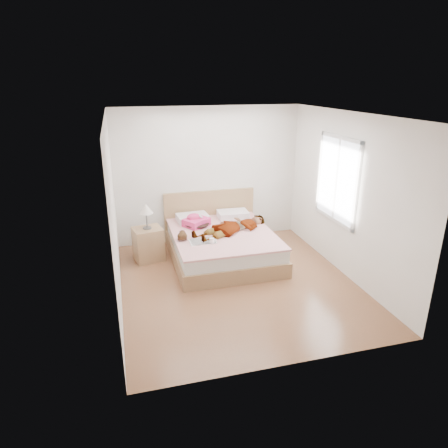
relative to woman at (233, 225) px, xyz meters
name	(u,v)px	position (x,y,z in m)	size (l,w,h in m)	color
ground	(238,283)	(-0.20, -1.00, -0.62)	(4.00, 4.00, 0.00)	#4F2B18
woman	(233,225)	(0.00, 0.00, 0.00)	(0.58, 1.54, 0.21)	white
hair	(196,222)	(-0.57, 0.45, -0.06)	(0.49, 0.60, 0.09)	black
phone	(200,216)	(-0.50, 0.40, 0.07)	(0.04, 0.09, 0.01)	silver
room_shell	(337,180)	(1.57, -0.70, 0.88)	(4.00, 4.00, 4.00)	white
bed	(221,243)	(-0.20, 0.03, -0.34)	(1.80, 2.08, 1.00)	olive
towel	(196,221)	(-0.59, 0.41, -0.01)	(0.55, 0.52, 0.23)	#FC44A7
magazine	(203,241)	(-0.63, -0.39, -0.10)	(0.44, 0.30, 0.03)	white
coffee_mug	(212,241)	(-0.50, -0.49, -0.06)	(0.12, 0.08, 0.09)	white
plush_toy	(182,236)	(-0.94, -0.21, -0.03)	(0.20, 0.27, 0.14)	#321D0E
nightstand	(148,241)	(-1.48, 0.26, -0.27)	(0.56, 0.51, 1.04)	olive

